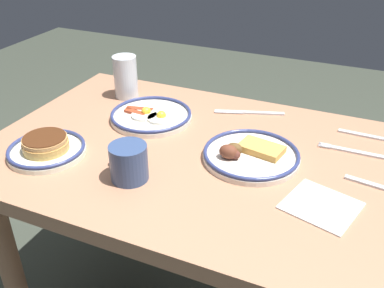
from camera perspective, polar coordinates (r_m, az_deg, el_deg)
dining_table at (r=1.23m, az=0.07°, el=-5.16°), size 1.12×0.76×0.74m
plate_near_main at (r=1.13m, az=7.75°, el=-1.37°), size 0.25×0.25×0.05m
plate_center_pancakes at (r=1.33m, az=-5.45°, el=3.78°), size 0.25×0.25×0.04m
plate_far_companion at (r=1.20m, az=-18.75°, el=-0.48°), size 0.21×0.21×0.05m
coffee_mug at (r=1.04m, az=-8.44°, el=-2.31°), size 0.12×0.09×0.09m
drinking_glass at (r=1.48m, az=-8.77°, el=8.53°), size 0.08×0.08×0.14m
paper_napkin at (r=1.01m, az=16.73°, el=-7.84°), size 0.18×0.18×0.00m
fork_near at (r=1.33m, az=22.89°, el=0.84°), size 0.19×0.02×0.01m
fork_far at (r=1.23m, az=20.46°, el=-0.90°), size 0.18×0.02×0.01m
butter_knife at (r=1.38m, az=7.58°, el=4.17°), size 0.21×0.09×0.01m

